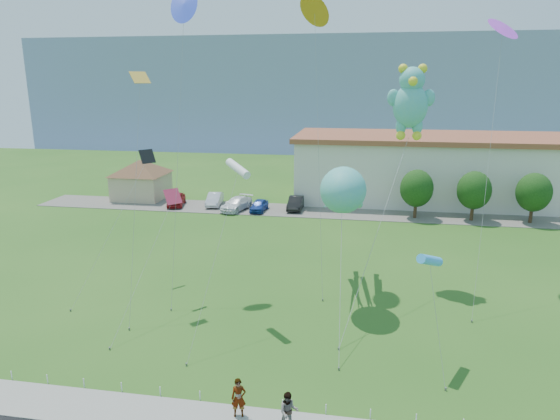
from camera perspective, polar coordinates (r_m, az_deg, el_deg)
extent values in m
plane|color=#265618|center=(26.10, -1.49, -19.91)|extent=(160.00, 160.00, 0.00)
cube|color=#59544C|center=(58.16, 5.20, -0.21)|extent=(70.00, 6.00, 0.06)
cube|color=#7489A0|center=(141.19, 8.22, 13.46)|extent=(160.00, 50.00, 25.00)
cube|color=tan|center=(66.83, -15.53, 2.63)|extent=(6.00, 6.00, 3.20)
pyramid|color=brown|center=(66.38, -15.68, 4.74)|extent=(9.20, 9.20, 1.80)
cube|color=beige|center=(69.51, 27.86, 3.76)|extent=(60.00, 14.00, 7.60)
cube|color=brown|center=(68.98, 28.27, 7.10)|extent=(61.00, 15.00, 0.60)
cylinder|color=white|center=(30.01, -28.33, -16.29)|extent=(0.05, 0.05, 0.50)
cylinder|color=white|center=(28.91, -25.06, -17.10)|extent=(0.05, 0.05, 0.50)
cylinder|color=white|center=(27.90, -21.50, -17.92)|extent=(0.05, 0.05, 0.50)
cylinder|color=white|center=(27.01, -17.66, -18.72)|extent=(0.05, 0.05, 0.50)
cylinder|color=white|center=(26.24, -13.53, -19.49)|extent=(0.05, 0.05, 0.50)
cylinder|color=white|center=(25.60, -9.14, -20.20)|extent=(0.05, 0.05, 0.50)
cylinder|color=white|center=(25.11, -4.51, -20.82)|extent=(0.05, 0.05, 0.50)
cylinder|color=white|center=(24.77, 0.31, -21.33)|extent=(0.05, 0.05, 0.50)
cylinder|color=white|center=(24.58, 5.27, -21.71)|extent=(0.05, 0.05, 0.50)
cylinder|color=white|center=(24.56, 10.29, -21.94)|extent=(0.05, 0.05, 0.50)
cylinder|color=white|center=(24.70, 15.29, -22.02)|extent=(0.05, 0.05, 0.50)
cylinder|color=#3F2B19|center=(57.06, 15.20, 0.15)|extent=(0.36, 0.36, 2.20)
ellipsoid|color=#14380F|center=(56.56, 15.35, 2.41)|extent=(3.60, 3.60, 4.14)
cylinder|color=#3F2B19|center=(57.97, 21.10, -0.10)|extent=(0.36, 0.36, 2.20)
ellipsoid|color=#14380F|center=(57.48, 21.31, 2.12)|extent=(3.60, 3.60, 4.14)
cylinder|color=#3F2B19|center=(59.48, 26.77, -0.34)|extent=(0.36, 0.36, 2.20)
ellipsoid|color=#14380F|center=(58.99, 27.02, 1.82)|extent=(3.60, 3.60, 4.14)
imported|color=gray|center=(23.91, -4.75, -20.60)|extent=(0.75, 0.57, 1.84)
imported|color=gray|center=(23.12, 1.00, -22.03)|extent=(0.99, 0.85, 1.78)
imported|color=maroon|center=(61.83, -11.77, 1.19)|extent=(2.69, 4.80, 1.54)
imported|color=silver|center=(61.24, -7.50, 1.22)|extent=(2.12, 4.68, 1.49)
imported|color=white|center=(58.71, -4.99, 0.71)|extent=(3.41, 5.47, 1.48)
imported|color=navy|center=(58.12, -2.40, 0.53)|extent=(1.78, 3.98, 1.33)
imported|color=black|center=(58.82, 1.81, 0.80)|extent=(1.63, 4.61, 1.52)
ellipsoid|color=#45AAAB|center=(32.23, 7.23, 2.30)|extent=(2.97, 3.86, 2.97)
sphere|color=white|center=(31.05, 6.17, 2.47)|extent=(0.47, 0.47, 0.47)
sphere|color=white|center=(31.00, 8.12, 2.39)|extent=(0.47, 0.47, 0.47)
cylinder|color=slate|center=(27.70, 6.74, -17.58)|extent=(0.10, 0.10, 0.16)
cylinder|color=gray|center=(29.19, 6.93, -7.90)|extent=(0.43, 7.03, 7.06)
ellipsoid|color=#45AAAB|center=(37.45, 14.68, 11.44)|extent=(2.46, 2.09, 3.08)
sphere|color=#45AAAB|center=(37.41, 14.86, 14.19)|extent=(1.80, 1.80, 1.80)
sphere|color=yellow|center=(37.37, 13.89, 15.41)|extent=(0.66, 0.66, 0.66)
sphere|color=yellow|center=(37.48, 15.99, 15.28)|extent=(0.66, 0.66, 0.66)
sphere|color=yellow|center=(36.66, 14.95, 14.04)|extent=(0.66, 0.66, 0.66)
ellipsoid|color=#45AAAB|center=(37.35, 12.81, 12.42)|extent=(0.85, 0.61, 1.19)
ellipsoid|color=#45AAAB|center=(37.55, 16.65, 12.19)|extent=(0.85, 0.61, 1.19)
ellipsoid|color=#45AAAB|center=(37.50, 13.67, 9.32)|extent=(0.76, 0.66, 1.23)
ellipsoid|color=#45AAAB|center=(37.59, 15.42, 9.23)|extent=(0.76, 0.66, 1.23)
sphere|color=yellow|center=(37.37, 13.62, 8.29)|extent=(0.66, 0.66, 0.66)
sphere|color=yellow|center=(37.47, 15.38, 8.19)|extent=(0.66, 0.66, 0.66)
cylinder|color=slate|center=(29.47, 6.70, -15.46)|extent=(0.10, 0.10, 0.16)
cylinder|color=gray|center=(32.77, 11.11, -2.23)|extent=(4.09, 11.77, 10.63)
cube|color=#D02E4F|center=(34.22, -12.16, 1.52)|extent=(1.29, 1.29, 0.86)
cylinder|color=slate|center=(30.84, -18.89, -14.75)|extent=(0.10, 0.10, 0.16)
cylinder|color=gray|center=(32.17, -15.29, -6.30)|extent=(1.22, 7.58, 6.91)
cube|color=gold|center=(34.00, -15.72, 14.38)|extent=(1.29, 1.29, 0.86)
cylinder|color=slate|center=(32.64, -16.85, -12.87)|extent=(0.10, 0.10, 0.16)
cylinder|color=gray|center=(32.40, -16.27, 0.93)|extent=(0.60, 5.15, 14.63)
cube|color=black|center=(38.47, -14.93, 5.94)|extent=(1.29, 1.29, 0.86)
cylinder|color=slate|center=(36.33, -22.83, -10.52)|extent=(0.10, 0.10, 0.16)
cylinder|color=gray|center=(36.95, -18.74, -2.15)|extent=(2.86, 7.19, 9.00)
cylinder|color=white|center=(30.21, -4.84, 4.74)|extent=(0.50, 2.25, 0.87)
cylinder|color=slate|center=(28.33, -10.65, -16.96)|extent=(0.10, 0.10, 0.16)
cylinder|color=gray|center=(28.73, -7.59, -5.88)|extent=(1.45, 6.32, 9.31)
cylinder|color=#38ACFE|center=(26.94, 16.76, -5.52)|extent=(0.50, 2.25, 0.87)
cylinder|color=slate|center=(27.28, 18.40, -18.85)|extent=(0.10, 0.10, 0.16)
cylinder|color=gray|center=(26.95, 17.55, -12.35)|extent=(0.89, 2.62, 5.46)
cone|color=orange|center=(37.91, 3.99, 21.79)|extent=(1.80, 1.33, 1.33)
cylinder|color=slate|center=(35.17, 4.89, -10.20)|extent=(0.10, 0.10, 0.16)
cylinder|color=gray|center=(35.13, 4.44, 6.31)|extent=(1.49, 5.56, 19.22)
cone|color=blue|center=(37.30, -10.91, 22.10)|extent=(1.80, 1.33, 1.33)
cylinder|color=slate|center=(34.44, -12.34, -11.06)|extent=(0.10, 0.10, 0.16)
cylinder|color=gray|center=(34.39, -11.61, 6.10)|extent=(0.38, 6.11, 19.48)
cone|color=purple|center=(40.42, 24.13, 18.46)|extent=(1.80, 1.33, 1.33)
cylinder|color=slate|center=(34.39, 21.07, -11.78)|extent=(0.10, 0.10, 0.16)
cylinder|color=gray|center=(36.12, 22.69, 4.49)|extent=(2.12, 8.94, 18.02)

